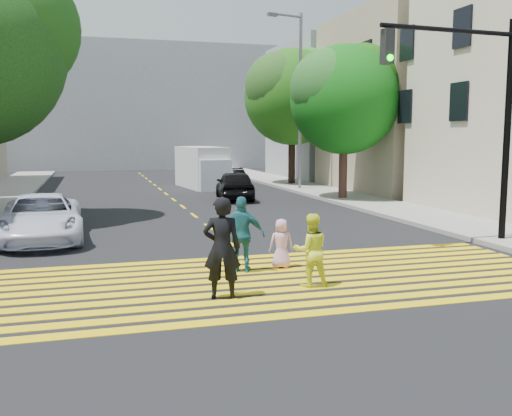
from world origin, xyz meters
name	(u,v)px	position (x,y,z in m)	size (l,w,h in m)	color
ground	(297,295)	(0.00, 0.00, 0.00)	(120.00, 120.00, 0.00)	black
sidewalk_left	(2,195)	(-8.50, 22.00, 0.07)	(3.00, 40.00, 0.15)	gray
sidewalk_right	(355,199)	(8.50, 15.00, 0.07)	(3.00, 60.00, 0.15)	gray
crosswalk	(277,280)	(0.00, 1.28, 0.01)	(13.40, 5.30, 0.01)	yellow
lane_line	(163,191)	(0.00, 22.50, 0.01)	(0.12, 34.40, 0.01)	yellow
building_right_tan	(428,104)	(15.00, 19.00, 5.00)	(10.00, 10.00, 10.00)	tan
building_right_grey	(347,112)	(15.00, 30.00, 5.00)	(10.00, 10.00, 10.00)	gray
backdrop_block	(131,107)	(0.00, 48.00, 6.00)	(30.00, 8.00, 12.00)	gray
tree_right_near	(345,94)	(8.04, 15.29, 5.20)	(5.91, 5.45, 7.68)	#482619
tree_right_far	(293,92)	(8.56, 24.27, 5.96)	(7.34, 7.08, 8.83)	black
pedestrian_man	(222,248)	(-1.49, 0.21, 1.01)	(0.73, 0.48, 2.01)	black
pedestrian_woman	(311,250)	(0.50, 0.56, 0.78)	(0.76, 0.59, 1.56)	#E7F431
pedestrian_child	(281,244)	(0.45, 2.35, 0.60)	(0.59, 0.38, 1.20)	#DE9FCC
pedestrian_extra	(242,235)	(-0.57, 2.19, 0.89)	(1.05, 0.44, 1.79)	#1F5E71
white_sedan	(41,218)	(-5.40, 7.77, 0.71)	(2.34, 5.08, 1.41)	silver
dark_car_near	(235,185)	(2.97, 17.18, 0.73)	(1.74, 4.31, 1.47)	black
silver_car	(197,172)	(3.10, 28.65, 0.70)	(1.96, 4.82, 1.40)	#B1B1B1
dark_car_parked	(233,176)	(4.81, 25.17, 0.60)	(1.26, 3.62, 1.19)	black
white_van	(203,168)	(2.67, 24.12, 1.19)	(2.62, 5.54, 2.52)	silver
traffic_signal	(475,100)	(6.58, 3.52, 4.19)	(4.41, 0.59, 6.47)	black
street_lamp	(297,90)	(7.56, 20.76, 5.78)	(2.26, 0.74, 10.07)	gray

